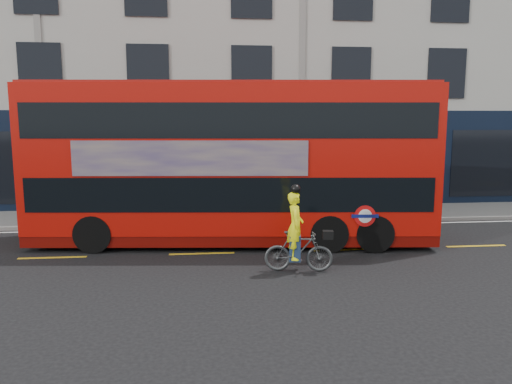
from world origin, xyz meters
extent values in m
plane|color=black|center=(0.00, 0.00, 0.00)|extent=(120.00, 120.00, 0.00)
cube|color=gray|center=(0.00, 6.50, 0.06)|extent=(60.00, 3.00, 0.12)
cube|color=slate|center=(0.00, 5.00, 0.07)|extent=(60.00, 0.12, 0.13)
cube|color=#B0AFA6|center=(0.00, 13.00, 7.50)|extent=(50.00, 10.00, 15.00)
cube|color=black|center=(0.00, 7.98, 2.00)|extent=(50.00, 0.08, 4.00)
cube|color=silver|center=(0.00, 4.70, 0.00)|extent=(58.00, 0.10, 0.01)
cube|color=#AF0E07|center=(-3.09, 2.75, 2.57)|extent=(11.85, 3.74, 4.18)
cube|color=#570703|center=(-3.09, 2.75, 0.32)|extent=(11.85, 3.69, 0.32)
cube|color=black|center=(-3.09, 2.75, 1.64)|extent=(11.39, 3.73, 0.95)
cube|color=black|center=(-3.09, 2.75, 3.66)|extent=(11.39, 3.73, 0.95)
cube|color=maroon|center=(-3.09, 2.75, 4.68)|extent=(11.61, 3.61, 0.08)
cube|color=black|center=(2.73, 2.20, 1.64)|extent=(0.27, 2.38, 0.95)
cube|color=black|center=(2.73, 2.20, 3.66)|extent=(0.27, 2.38, 0.95)
cube|color=black|center=(-8.91, 3.31, 1.64)|extent=(0.27, 2.38, 0.95)
cube|color=gray|center=(-4.27, 1.51, 2.65)|extent=(6.33, 0.64, 0.95)
cylinder|color=red|center=(0.47, 1.06, 1.06)|extent=(0.59, 0.08, 0.59)
cylinder|color=white|center=(0.47, 1.05, 1.06)|extent=(0.38, 0.06, 0.38)
cube|color=#0C1459|center=(0.47, 1.05, 1.06)|extent=(0.74, 0.09, 0.10)
cylinder|color=black|center=(0.92, 2.37, 0.53)|extent=(1.31, 2.79, 1.06)
cylinder|color=black|center=(-0.35, 2.49, 0.53)|extent=(1.31, 2.79, 1.06)
cylinder|color=black|center=(-6.89, 3.11, 0.53)|extent=(1.31, 2.79, 1.06)
imported|color=#414445|center=(-1.63, -0.33, 0.50)|extent=(1.73, 0.73, 1.00)
imported|color=yellow|center=(-1.72, -0.31, 1.14)|extent=(0.48, 0.66, 1.65)
cube|color=black|center=(-0.93, -0.44, 0.92)|extent=(0.28, 0.24, 0.20)
cube|color=#1C2C4A|center=(-1.72, -0.31, 0.59)|extent=(0.32, 0.38, 0.63)
sphere|color=black|center=(-1.72, -0.31, 2.04)|extent=(0.23, 0.23, 0.23)
camera|label=1|loc=(-3.86, -11.98, 3.76)|focal=35.00mm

